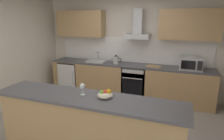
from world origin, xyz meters
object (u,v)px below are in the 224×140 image
microwave (191,63)px  range_hood (138,29)px  oven (135,82)px  sink (97,61)px  refrigerator (72,76)px  wine_glass (82,87)px  fruit_bowl (105,95)px  chopping_board (154,66)px  kettle (116,60)px

microwave → range_hood: 1.50m
oven → sink: (-1.09, 0.01, 0.47)m
refrigerator → wine_glass: size_ratio=4.78×
microwave → fruit_bowl: microwave is taller
sink → chopping_board: (1.56, -0.03, -0.02)m
microwave → fruit_bowl: size_ratio=2.27×
microwave → chopping_board: (-0.83, 0.00, -0.14)m
oven → microwave: bearing=-1.2°
range_hood → chopping_board: range_hood is taller
fruit_bowl → chopping_board: size_ratio=0.65×
kettle → fruit_bowl: size_ratio=1.31×
oven → microwave: (1.30, -0.03, 0.59)m
sink → chopping_board: sink is taller
sink → fruit_bowl: bearing=-62.9°
refrigerator → kettle: 1.50m
oven → refrigerator: size_ratio=0.94×
kettle → range_hood: size_ratio=0.40×
fruit_bowl → sink: bearing=117.1°
range_hood → fruit_bowl: 2.65m
sink → fruit_bowl: (1.23, -2.41, 0.08)m
fruit_bowl → chopping_board: bearing=82.2°
wine_glass → chopping_board: bearing=74.2°
wine_glass → sink: bearing=109.9°
microwave → sink: 2.39m
oven → fruit_bowl: fruit_bowl is taller
sink → fruit_bowl: sink is taller
kettle → range_hood: range_hood is taller
refrigerator → microwave: (3.20, -0.03, 0.62)m
oven → range_hood: (0.00, 0.13, 1.33)m
refrigerator → sink: sink is taller
sink → kettle: (0.57, -0.04, 0.08)m
range_hood → kettle: bearing=-162.5°
refrigerator → fruit_bowl: size_ratio=3.86×
oven → wine_glass: bearing=-95.0°
microwave → wine_glass: microwave is taller
kettle → wine_glass: size_ratio=1.62×
range_hood → oven: bearing=-90.0°
oven → sink: bearing=179.4°
chopping_board → kettle: bearing=-179.4°
sink → kettle: 0.58m
microwave → fruit_bowl: bearing=-116.1°
kettle → chopping_board: 0.99m
refrigerator → range_hood: (1.90, 0.13, 1.36)m
chopping_board → refrigerator: bearing=179.5°
microwave → chopping_board: microwave is taller
oven → refrigerator: bearing=-179.9°
sink → range_hood: range_hood is taller
microwave → kettle: bearing=-179.8°
sink → chopping_board: bearing=-1.3°
refrigerator → microwave: bearing=-0.5°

